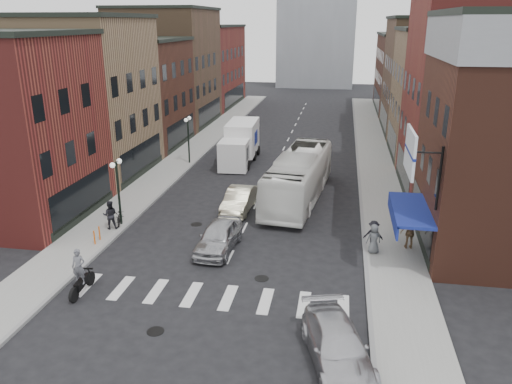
# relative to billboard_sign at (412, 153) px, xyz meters

# --- Properties ---
(ground) EXTENTS (160.00, 160.00, 0.00)m
(ground) POSITION_rel_billboard_sign_xyz_m (-8.59, -0.50, -6.13)
(ground) COLOR black
(ground) RESTS_ON ground
(sidewalk_left) EXTENTS (3.00, 74.00, 0.15)m
(sidewalk_left) POSITION_rel_billboard_sign_xyz_m (-17.09, 21.50, -6.06)
(sidewalk_left) COLOR gray
(sidewalk_left) RESTS_ON ground
(sidewalk_right) EXTENTS (3.00, 74.00, 0.15)m
(sidewalk_right) POSITION_rel_billboard_sign_xyz_m (-0.09, 21.50, -6.06)
(sidewalk_right) COLOR gray
(sidewalk_right) RESTS_ON ground
(curb_left) EXTENTS (0.20, 74.00, 0.16)m
(curb_left) POSITION_rel_billboard_sign_xyz_m (-15.59, 21.50, -6.13)
(curb_left) COLOR gray
(curb_left) RESTS_ON ground
(curb_right) EXTENTS (0.20, 74.00, 0.16)m
(curb_right) POSITION_rel_billboard_sign_xyz_m (-1.59, 21.50, -6.13)
(curb_right) COLOR gray
(curb_right) RESTS_ON ground
(crosswalk_stripes) EXTENTS (12.00, 2.20, 0.01)m
(crosswalk_stripes) POSITION_rel_billboard_sign_xyz_m (-8.59, -3.50, -6.13)
(crosswalk_stripes) COLOR silver
(crosswalk_stripes) RESTS_ON ground
(bldg_left_mid_a) EXTENTS (10.30, 10.20, 12.30)m
(bldg_left_mid_a) POSITION_rel_billboard_sign_xyz_m (-23.58, 13.50, 0.02)
(bldg_left_mid_a) COLOR #917350
(bldg_left_mid_a) RESTS_ON ground
(bldg_left_mid_b) EXTENTS (10.30, 10.20, 10.30)m
(bldg_left_mid_b) POSITION_rel_billboard_sign_xyz_m (-23.58, 23.50, -0.98)
(bldg_left_mid_b) COLOR #4A251A
(bldg_left_mid_b) RESTS_ON ground
(bldg_left_far_a) EXTENTS (10.30, 12.20, 13.30)m
(bldg_left_far_a) POSITION_rel_billboard_sign_xyz_m (-23.58, 34.50, 0.52)
(bldg_left_far_a) COLOR brown
(bldg_left_far_a) RESTS_ON ground
(bldg_left_far_b) EXTENTS (10.30, 16.20, 11.30)m
(bldg_left_far_b) POSITION_rel_billboard_sign_xyz_m (-23.58, 48.50, -0.48)
(bldg_left_far_b) COLOR maroon
(bldg_left_far_b) RESTS_ON ground
(bldg_right_mid_a) EXTENTS (10.30, 10.20, 14.30)m
(bldg_right_mid_a) POSITION_rel_billboard_sign_xyz_m (6.41, 13.50, 1.02)
(bldg_right_mid_a) COLOR maroon
(bldg_right_mid_a) RESTS_ON ground
(bldg_right_mid_b) EXTENTS (10.30, 10.20, 11.30)m
(bldg_right_mid_b) POSITION_rel_billboard_sign_xyz_m (6.41, 23.50, -0.48)
(bldg_right_mid_b) COLOR #917350
(bldg_right_mid_b) RESTS_ON ground
(bldg_right_far_a) EXTENTS (10.30, 12.20, 12.30)m
(bldg_right_far_a) POSITION_rel_billboard_sign_xyz_m (6.41, 34.50, 0.02)
(bldg_right_far_a) COLOR brown
(bldg_right_far_a) RESTS_ON ground
(bldg_right_far_b) EXTENTS (10.30, 16.20, 10.30)m
(bldg_right_far_b) POSITION_rel_billboard_sign_xyz_m (6.41, 48.50, -0.98)
(bldg_right_far_b) COLOR #4A251A
(bldg_right_far_b) RESTS_ON ground
(awning_blue) EXTENTS (1.80, 5.00, 0.78)m
(awning_blue) POSITION_rel_billboard_sign_xyz_m (0.34, 2.00, -3.50)
(awning_blue) COLOR navy
(awning_blue) RESTS_ON ground
(billboard_sign) EXTENTS (1.52, 3.00, 3.70)m
(billboard_sign) POSITION_rel_billboard_sign_xyz_m (0.00, 0.00, 0.00)
(billboard_sign) COLOR black
(billboard_sign) RESTS_ON ground
(streetlamp_near) EXTENTS (0.32, 1.22, 4.11)m
(streetlamp_near) POSITION_rel_billboard_sign_xyz_m (-15.99, 3.50, -3.22)
(streetlamp_near) COLOR black
(streetlamp_near) RESTS_ON ground
(streetlamp_far) EXTENTS (0.32, 1.22, 4.11)m
(streetlamp_far) POSITION_rel_billboard_sign_xyz_m (-15.99, 17.50, -3.22)
(streetlamp_far) COLOR black
(streetlamp_far) RESTS_ON ground
(bike_rack) EXTENTS (0.08, 0.68, 0.80)m
(bike_rack) POSITION_rel_billboard_sign_xyz_m (-16.19, 0.80, -5.58)
(bike_rack) COLOR #D8590C
(bike_rack) RESTS_ON sidewalk_left
(box_truck) EXTENTS (2.63, 7.94, 3.42)m
(box_truck) POSITION_rel_billboard_sign_xyz_m (-11.76, 18.87, -4.45)
(box_truck) COLOR white
(box_truck) RESTS_ON ground
(motorcycle_rider) EXTENTS (0.65, 2.19, 2.23)m
(motorcycle_rider) POSITION_rel_billboard_sign_xyz_m (-14.41, -4.28, -5.09)
(motorcycle_rider) COLOR black
(motorcycle_rider) RESTS_ON ground
(transit_bus) EXTENTS (4.06, 12.14, 3.32)m
(transit_bus) POSITION_rel_billboard_sign_xyz_m (-5.86, 10.10, -4.47)
(transit_bus) COLOR white
(transit_bus) RESTS_ON ground
(sedan_left_near) EXTENTS (2.06, 4.64, 1.55)m
(sedan_left_near) POSITION_rel_billboard_sign_xyz_m (-9.39, 1.30, -5.36)
(sedan_left_near) COLOR #B7B7BC
(sedan_left_near) RESTS_ON ground
(sedan_left_far) EXTENTS (1.71, 4.54, 1.48)m
(sedan_left_far) POSITION_rel_billboard_sign_xyz_m (-9.49, 7.26, -5.39)
(sedan_left_far) COLOR beige
(sedan_left_far) RESTS_ON ground
(curb_car) EXTENTS (3.28, 5.25, 1.42)m
(curb_car) POSITION_rel_billboard_sign_xyz_m (-2.92, -7.19, -5.42)
(curb_car) COLOR #B8B7BC
(curb_car) RESTS_ON ground
(parked_bicycle) EXTENTS (1.15, 1.86, 0.92)m
(parked_bicycle) POSITION_rel_billboard_sign_xyz_m (-16.09, 3.56, -5.52)
(parked_bicycle) COLOR black
(parked_bicycle) RESTS_ON sidewalk_left
(ped_left_solo) EXTENTS (0.95, 0.72, 1.72)m
(ped_left_solo) POSITION_rel_billboard_sign_xyz_m (-16.27, 2.72, -5.12)
(ped_left_solo) COLOR black
(ped_left_solo) RESTS_ON sidewalk_left
(ped_right_a) EXTENTS (1.03, 0.55, 1.57)m
(ped_right_a) POSITION_rel_billboard_sign_xyz_m (-1.19, 2.62, -5.20)
(ped_right_a) COLOR black
(ped_right_a) RESTS_ON sidewalk_right
(ped_right_b) EXTENTS (1.10, 0.63, 1.79)m
(ped_right_b) POSITION_rel_billboard_sign_xyz_m (0.75, 2.92, -5.09)
(ped_right_b) COLOR brown
(ped_right_b) RESTS_ON sidewalk_right
(ped_right_c) EXTENTS (0.89, 0.71, 1.60)m
(ped_right_c) POSITION_rel_billboard_sign_xyz_m (-1.19, 2.01, -5.18)
(ped_right_c) COLOR #505357
(ped_right_c) RESTS_ON sidewalk_right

